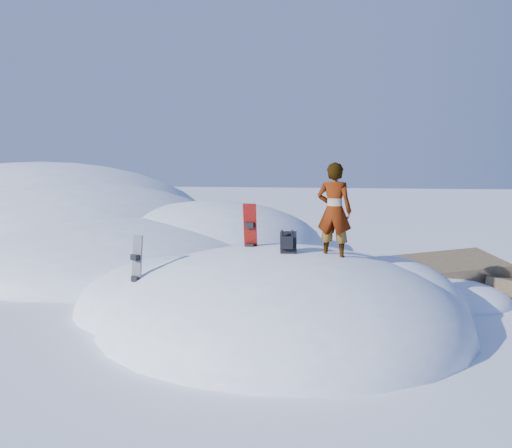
% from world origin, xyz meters
% --- Properties ---
extents(ground, '(120.00, 120.00, 0.00)m').
position_xyz_m(ground, '(0.00, 0.00, 0.00)').
color(ground, white).
rests_on(ground, ground).
extents(snow_mound, '(8.00, 6.00, 3.00)m').
position_xyz_m(snow_mound, '(-0.17, 0.24, 0.00)').
color(snow_mound, white).
rests_on(snow_mound, ground).
extents(snow_ridge, '(21.50, 18.50, 6.40)m').
position_xyz_m(snow_ridge, '(-10.43, 9.85, 0.00)').
color(snow_ridge, white).
rests_on(snow_ridge, ground).
extents(rock_outcrop, '(4.68, 4.41, 1.68)m').
position_xyz_m(rock_outcrop, '(3.72, 3.01, 0.01)').
color(rock_outcrop, brown).
rests_on(rock_outcrop, ground).
extents(snowboard_red, '(0.27, 0.21, 1.36)m').
position_xyz_m(snowboard_red, '(-0.61, 0.11, 1.63)').
color(snowboard_red, '#BC100A').
rests_on(snowboard_red, snow_mound).
extents(snowboard_dark, '(0.28, 0.25, 1.33)m').
position_xyz_m(snowboard_dark, '(-2.56, -0.76, 1.10)').
color(snowboard_dark, black).
rests_on(snowboard_dark, snow_mound).
extents(backpack, '(0.33, 0.37, 0.47)m').
position_xyz_m(backpack, '(0.18, -0.44, 1.65)').
color(backpack, black).
rests_on(backpack, snow_mound).
extents(gear_pile, '(0.90, 0.69, 0.24)m').
position_xyz_m(gear_pile, '(-2.57, -1.20, 0.12)').
color(gear_pile, black).
rests_on(gear_pile, ground).
extents(person, '(0.70, 0.54, 1.71)m').
position_xyz_m(person, '(0.97, -0.25, 2.21)').
color(person, slate).
rests_on(person, snow_mound).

